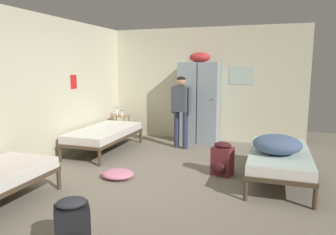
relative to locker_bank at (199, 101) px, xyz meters
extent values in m
plane|color=gray|center=(0.04, -2.68, -0.97)|extent=(9.48, 9.48, 0.00)
cube|color=beige|center=(0.04, 0.31, 0.36)|extent=(4.65, 0.06, 2.66)
cube|color=beige|center=(-2.26, -2.68, 0.36)|extent=(0.06, 5.93, 2.66)
cube|color=#B7CCBC|center=(0.91, 0.28, 0.58)|extent=(0.55, 0.01, 0.40)
cube|color=red|center=(-2.22, -1.65, 0.48)|extent=(0.01, 0.20, 0.28)
cube|color=#8C99A3|center=(-0.23, 0.00, -0.04)|extent=(0.44, 0.52, 1.85)
cylinder|color=black|center=(-0.11, -0.27, 0.08)|extent=(0.02, 0.03, 0.02)
cube|color=#8C99A3|center=(0.23, 0.00, -0.04)|extent=(0.44, 0.52, 1.85)
cylinder|color=black|center=(0.35, -0.27, 0.08)|extent=(0.02, 0.03, 0.02)
ellipsoid|color=red|center=(0.00, 0.00, 0.99)|extent=(0.48, 0.36, 0.22)
cylinder|color=#99704C|center=(-2.10, -0.37, -0.69)|extent=(0.03, 0.03, 0.55)
cylinder|color=#99704C|center=(-1.75, -0.37, -0.69)|extent=(0.03, 0.03, 0.55)
cylinder|color=#99704C|center=(-2.10, -0.10, -0.69)|extent=(0.03, 0.03, 0.55)
cylinder|color=#99704C|center=(-1.75, -0.10, -0.69)|extent=(0.03, 0.03, 0.55)
cube|color=#99704C|center=(-1.93, -0.23, -0.78)|extent=(0.38, 0.30, 0.02)
cube|color=#99704C|center=(-1.93, -0.23, -0.41)|extent=(0.38, 0.30, 0.02)
cylinder|color=#473828|center=(-2.10, -2.36, -0.83)|extent=(0.06, 0.06, 0.28)
cylinder|color=#473828|center=(-1.26, -2.36, -0.83)|extent=(0.06, 0.06, 0.28)
cylinder|color=#473828|center=(-2.10, -0.52, -0.83)|extent=(0.06, 0.06, 0.28)
cylinder|color=#473828|center=(-1.26, -0.52, -0.83)|extent=(0.06, 0.06, 0.28)
cube|color=#473828|center=(-1.68, -1.44, -0.66)|extent=(0.90, 1.90, 0.06)
cube|color=silver|center=(-1.68, -1.44, -0.56)|extent=(0.87, 1.84, 0.14)
cube|color=white|center=(-1.68, -1.44, -0.48)|extent=(0.86, 1.82, 0.01)
cylinder|color=#473828|center=(-2.10, -3.48, -0.83)|extent=(0.06, 0.06, 0.28)
cylinder|color=#473828|center=(-1.26, -3.48, -0.83)|extent=(0.06, 0.06, 0.28)
cylinder|color=#473828|center=(2.17, -1.19, -0.83)|extent=(0.06, 0.06, 0.28)
cylinder|color=#473828|center=(1.33, -1.19, -0.83)|extent=(0.06, 0.06, 0.28)
cylinder|color=#473828|center=(2.17, -3.03, -0.83)|extent=(0.06, 0.06, 0.28)
cylinder|color=#473828|center=(1.33, -3.03, -0.83)|extent=(0.06, 0.06, 0.28)
cube|color=#473828|center=(1.75, -2.11, -0.66)|extent=(0.90, 1.90, 0.06)
cube|color=silver|center=(1.75, -2.11, -0.56)|extent=(0.87, 1.84, 0.14)
cube|color=silver|center=(1.75, -2.11, -0.48)|extent=(0.86, 1.82, 0.01)
ellipsoid|color=slate|center=(1.71, -2.34, -0.34)|extent=(0.70, 0.62, 0.28)
cylinder|color=#2D334C|center=(-0.13, -0.72, -0.57)|extent=(0.12, 0.12, 0.80)
cylinder|color=#2D334C|center=(-0.34, -0.66, -0.57)|extent=(0.12, 0.12, 0.80)
cube|color=#474C56|center=(-0.24, -0.69, 0.11)|extent=(0.37, 0.28, 0.55)
cylinder|color=#474C56|center=(-0.04, -0.74, 0.07)|extent=(0.08, 0.08, 0.57)
cylinder|color=#474C56|center=(-0.43, -0.64, 0.07)|extent=(0.08, 0.08, 0.57)
sphere|color=tan|center=(-0.24, -0.69, 0.48)|extent=(0.20, 0.20, 0.20)
ellipsoid|color=black|center=(-0.24, -0.69, 0.53)|extent=(0.19, 0.19, 0.11)
cylinder|color=white|center=(-2.01, -0.21, -0.31)|extent=(0.07, 0.07, 0.17)
cylinder|color=#2666B2|center=(-2.01, -0.21, -0.21)|extent=(0.04, 0.04, 0.03)
cylinder|color=white|center=(-1.86, -0.27, -0.34)|extent=(0.06, 0.06, 0.11)
cylinder|color=black|center=(-1.86, -0.27, -0.27)|extent=(0.03, 0.03, 0.03)
cube|color=black|center=(-0.12, -4.76, -0.74)|extent=(0.40, 0.39, 0.46)
ellipsoid|color=#2D2D33|center=(-0.12, -4.76, -0.47)|extent=(0.36, 0.35, 0.10)
cube|color=black|center=(-0.27, -4.70, -0.72)|extent=(0.05, 0.05, 0.32)
cube|color=black|center=(-0.13, -4.60, -0.72)|extent=(0.05, 0.05, 0.32)
cube|color=maroon|center=(0.88, -2.11, -0.74)|extent=(0.37, 0.32, 0.46)
ellipsoid|color=#42191E|center=(0.84, -2.26, -0.82)|extent=(0.25, 0.14, 0.20)
ellipsoid|color=#42191E|center=(0.88, -2.11, -0.47)|extent=(0.34, 0.29, 0.10)
cube|color=black|center=(0.84, -1.96, -0.72)|extent=(0.05, 0.04, 0.32)
cube|color=black|center=(1.01, -2.01, -0.72)|extent=(0.05, 0.04, 0.32)
ellipsoid|color=pink|center=(-0.66, -2.80, -0.90)|extent=(0.51, 0.45, 0.13)
camera|label=1|loc=(1.61, -7.09, 0.79)|focal=33.65mm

